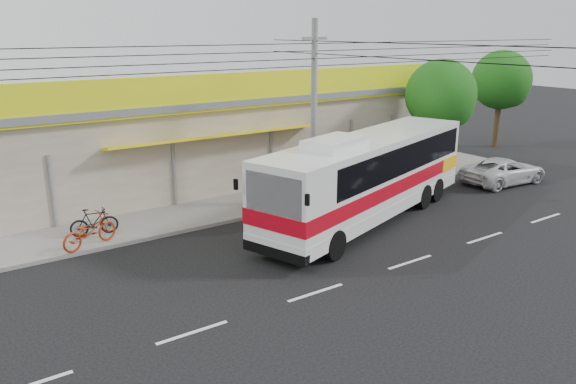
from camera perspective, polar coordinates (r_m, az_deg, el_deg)
name	(u,v)px	position (r m, az deg, el deg)	size (l,w,h in m)	color
ground	(360,240)	(21.07, 7.35, -4.87)	(120.00, 120.00, 0.00)	black
sidewalk	(272,199)	(25.55, -1.65, -0.76)	(30.00, 3.20, 0.15)	slate
lane_markings	(410,262)	(19.43, 12.30, -6.98)	(50.00, 0.12, 0.01)	silver
storefront_building	(213,133)	(29.70, -7.58, 5.93)	(22.60, 9.20, 5.70)	gray
coach_bus	(371,171)	(22.87, 8.45, 2.12)	(12.51, 6.28, 3.79)	silver
motorbike_red	(89,231)	(20.92, -19.53, -3.77)	(0.75, 2.15, 1.13)	maroon
motorbike_dark	(94,222)	(21.99, -19.10, -2.88)	(0.49, 1.74, 1.05)	black
white_car	(504,171)	(30.40, 21.08, 2.03)	(2.15, 4.67, 1.30)	silver
utility_pole	(315,54)	(23.53, 2.71, 13.87)	(34.00, 14.00, 7.97)	#5B5B59
tree_near	(443,97)	(30.73, 15.47, 9.27)	(3.67, 3.67, 6.09)	#352215
tree_far	(503,82)	(39.47, 21.00, 10.40)	(3.79, 3.79, 6.28)	#352215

